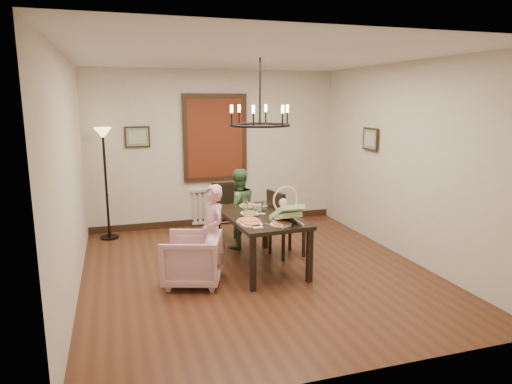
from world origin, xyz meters
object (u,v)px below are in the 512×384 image
elderly_woman (213,240)px  seated_man (238,215)px  dining_table (260,221)px  chair_right (287,223)px  baby_bouncer (287,211)px  floor_lamp (106,185)px  armchair (192,259)px  drinking_glass (255,211)px  chair_far (226,213)px

elderly_woman → seated_man: bearing=139.4°
dining_table → elderly_woman: elderly_woman is taller
chair_right → baby_bouncer: size_ratio=2.02×
dining_table → floor_lamp: 2.84m
armchair → baby_bouncer: 1.33m
baby_bouncer → drinking_glass: size_ratio=3.77×
chair_far → seated_man: seated_man is taller
baby_bouncer → elderly_woman: bearing=160.3°
chair_far → elderly_woman: bearing=-105.8°
armchair → elderly_woman: (0.30, 0.10, 0.19)m
seated_man → floor_lamp: floor_lamp is taller
chair_far → drinking_glass: size_ratio=7.33×
armchair → elderly_woman: size_ratio=0.69×
seated_man → dining_table: bearing=84.0°
baby_bouncer → chair_right: bearing=66.4°
armchair → dining_table: bearing=125.7°
seated_man → baby_bouncer: 1.48m
chair_right → floor_lamp: 3.06m
chair_far → baby_bouncer: size_ratio=1.94×
elderly_woman → baby_bouncer: 1.01m
elderly_woman → baby_bouncer: size_ratio=2.07×
baby_bouncer → drinking_glass: (-0.26, 0.50, -0.10)m
chair_right → baby_bouncer: 0.97m
baby_bouncer → floor_lamp: bearing=129.3°
dining_table → drinking_glass: size_ratio=12.50×
dining_table → elderly_woman: (-0.69, -0.21, -0.14)m
chair_far → elderly_woman: (-0.52, -1.43, 0.03)m
elderly_woman → chair_far: bearing=148.9°
armchair → elderly_woman: 0.36m
dining_table → seated_man: size_ratio=1.59×
dining_table → drinking_glass: drinking_glass is taller
elderly_woman → baby_bouncer: baby_bouncer is taller
baby_bouncer → armchair: bearing=169.0°
elderly_woman → drinking_glass: (0.62, 0.21, 0.29)m
dining_table → floor_lamp: (-2.00, 2.01, 0.25)m
chair_far → chair_right: 1.13m
seated_man → drinking_glass: size_ratio=7.88×
dining_table → armchair: bearing=-167.0°
chair_right → drinking_glass: size_ratio=7.63×
chair_far → baby_bouncer: baby_bouncer is taller
chair_right → baby_bouncer: baby_bouncer is taller
baby_bouncer → floor_lamp: floor_lamp is taller
drinking_glass → floor_lamp: size_ratio=0.07×
drinking_glass → floor_lamp: floor_lamp is taller
seated_man → chair_right: bearing=125.5°
chair_far → chair_right: chair_right is taller
chair_far → armchair: chair_far is taller
elderly_woman → chair_right: bearing=102.7°
seated_man → armchair: bearing=42.8°
elderly_woman → floor_lamp: floor_lamp is taller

